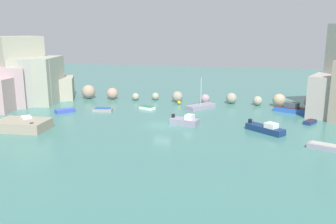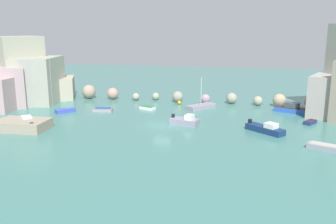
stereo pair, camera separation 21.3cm
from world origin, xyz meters
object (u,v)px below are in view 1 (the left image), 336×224
stone_dock (22,125)px  moored_boat_0 (266,129)px  moored_boat_3 (147,108)px  moored_boat_8 (103,110)px  moored_boat_2 (65,111)px  moored_boat_1 (293,109)px  moored_boat_6 (28,125)px  moored_boat_4 (185,121)px  moored_boat_9 (327,147)px  moored_boat_5 (201,107)px  moored_boat_7 (310,122)px  channel_buoy (179,102)px

stone_dock → moored_boat_0: size_ratio=1.32×
moored_boat_3 → moored_boat_8: moored_boat_8 is taller
moored_boat_2 → moored_boat_8: size_ratio=0.96×
moored_boat_2 → moored_boat_3: bearing=-27.1°
moored_boat_1 → moored_boat_6: 41.80m
moored_boat_4 → moored_boat_9: (17.97, -7.52, -0.24)m
moored_boat_5 → moored_boat_6: size_ratio=1.09×
moored_boat_0 → moored_boat_6: 33.00m
stone_dock → moored_boat_0: moored_boat_0 is taller
moored_boat_1 → moored_boat_6: moored_boat_1 is taller
moored_boat_3 → moored_boat_7: size_ratio=1.11×
moored_boat_0 → moored_boat_5: (-10.42, 12.72, -0.14)m
moored_boat_7 → moored_boat_4: bearing=-42.4°
moored_boat_3 → channel_buoy: bearing=70.3°
moored_boat_1 → moored_boat_4: size_ratio=1.46×
moored_boat_7 → moored_boat_9: moored_boat_9 is taller
moored_boat_6 → moored_boat_7: size_ratio=1.90×
moored_boat_0 → moored_boat_3: bearing=-168.6°
moored_boat_4 → moored_boat_6: moored_boat_6 is taller
moored_boat_1 → moored_boat_8: size_ratio=1.87×
moored_boat_0 → moored_boat_3: size_ratio=1.81×
moored_boat_0 → moored_boat_7: bearing=82.0°
moored_boat_9 → stone_dock: bearing=22.2°
stone_dock → moored_boat_6: bearing=51.3°
moored_boat_5 → moored_boat_6: 28.43m
channel_buoy → moored_boat_5: (4.36, -2.86, 0.04)m
moored_boat_6 → moored_boat_9: (39.24, -0.89, -0.28)m
stone_dock → moored_boat_5: 29.18m
stone_dock → moored_boat_5: (22.67, 18.37, -0.30)m
moored_boat_0 → moored_boat_9: moored_boat_0 is taller
moored_boat_1 → moored_boat_4: (-16.38, -11.52, -0.03)m
channel_buoy → moored_boat_3: 6.97m
moored_boat_3 → moored_boat_8: 7.66m
channel_buoy → moored_boat_4: (3.44, -14.00, 0.23)m
channel_buoy → moored_boat_4: 14.42m
moored_boat_1 → moored_boat_7: bearing=126.4°
moored_boat_1 → moored_boat_3: bearing=29.8°
moored_boat_1 → moored_boat_3: 24.66m
moored_boat_7 → moored_boat_0: bearing=-14.0°
stone_dock → moored_boat_3: size_ratio=2.40×
moored_boat_2 → moored_boat_6: 10.34m
moored_boat_0 → moored_boat_5: size_ratio=0.97×
moored_boat_4 → moored_boat_0: bearing=6.1°
stone_dock → moored_boat_3: (13.62, 16.09, -0.44)m
stone_dock → moored_boat_0: bearing=9.7°
moored_boat_1 → moored_boat_9: size_ratio=1.43×
moored_boat_6 → moored_boat_7: 40.79m
moored_boat_9 → moored_boat_1: bearing=-62.6°
channel_buoy → moored_boat_3: bearing=-132.4°
moored_boat_3 → moored_boat_6: 20.31m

